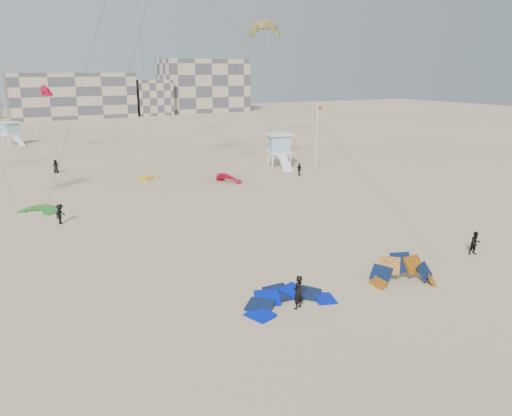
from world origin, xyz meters
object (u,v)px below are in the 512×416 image
kite_ground_orange (403,283)px  lifeguard_tower_near (279,151)px  kite_ground_blue (288,304)px  kitesurfer_main (298,292)px

kite_ground_orange → lifeguard_tower_near: lifeguard_tower_near is taller
kite_ground_orange → lifeguard_tower_near: (12.66, 35.85, 2.22)m
kite_ground_blue → kitesurfer_main: 1.19m
lifeguard_tower_near → kite_ground_blue: bearing=-104.9°
kite_ground_orange → lifeguard_tower_near: 38.08m
kitesurfer_main → kite_ground_blue: bearing=-99.4°
kitesurfer_main → lifeguard_tower_near: size_ratio=0.29×
lifeguard_tower_near → kitesurfer_main: bearing=-104.3°
kite_ground_blue → kite_ground_orange: 7.68m
kitesurfer_main → lifeguard_tower_near: 40.95m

